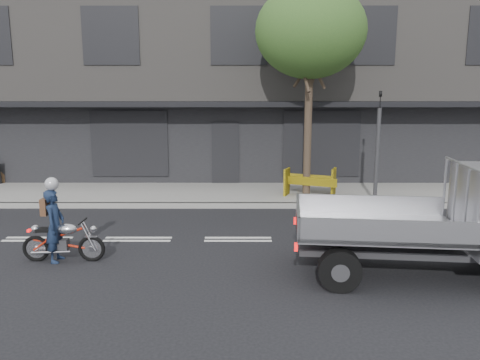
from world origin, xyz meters
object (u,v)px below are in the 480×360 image
street_tree (310,32)px  motorcycle (63,240)px  traffic_light_pole (377,153)px  rider (55,226)px  construction_barrier (311,183)px

street_tree → motorcycle: street_tree is taller
traffic_light_pole → rider: (-7.96, -4.79, -0.89)m
street_tree → traffic_light_pole: street_tree is taller
motorcycle → construction_barrier: bearing=42.2°
street_tree → traffic_light_pole: 4.23m
street_tree → rider: bearing=-136.6°
street_tree → motorcycle: (-5.81, -5.64, -4.82)m
rider → construction_barrier: (6.09, 5.45, -0.15)m
motorcycle → construction_barrier: construction_barrier is taller
construction_barrier → traffic_light_pole: bearing=-19.2°
motorcycle → rider: rider is taller
traffic_light_pole → street_tree: bearing=157.0°
rider → construction_barrier: rider is taller
traffic_light_pole → motorcycle: (-7.81, -4.79, -1.20)m
traffic_light_pole → construction_barrier: bearing=160.8°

